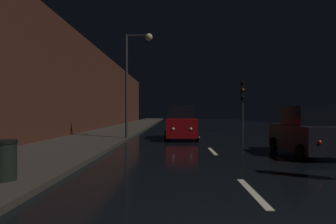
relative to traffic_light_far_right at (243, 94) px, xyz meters
name	(u,v)px	position (x,y,z in m)	size (l,w,h in m)	color
ground	(191,129)	(-4.44, 2.83, -3.38)	(25.89, 84.00, 0.02)	black
sidewalk_left	(124,129)	(-11.19, 2.83, -3.30)	(4.40, 84.00, 0.15)	#38332B
building_facade_left	(88,88)	(-13.79, -0.67, 0.52)	(0.80, 63.00, 7.79)	#472319
lane_centerline	(200,139)	(-4.44, -6.88, -3.37)	(0.16, 22.55, 0.01)	beige
traffic_light_far_right	(243,94)	(0.00, 0.00, 0.00)	(0.33, 0.47, 4.67)	#38383A
streetlamp_overhead	(134,69)	(-8.60, -7.78, 1.04)	(1.70, 0.44, 6.58)	#2D2D30
trash_bin_curbside	(4,160)	(-10.02, -18.39, -2.76)	(0.55, 0.55, 0.93)	black
car_approaching_headlights	(181,123)	(-5.69, -7.02, -2.38)	(1.99, 4.32, 2.18)	maroon
car_parked_right_near	(306,132)	(-0.80, -13.43, -2.47)	(1.81, 3.92, 1.97)	black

